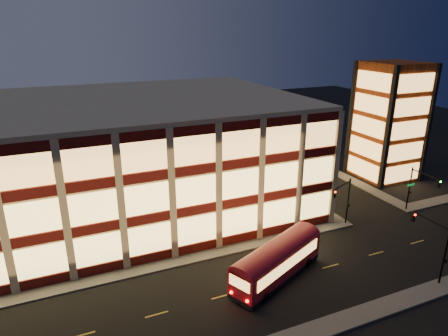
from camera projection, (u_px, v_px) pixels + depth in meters
name	position (u px, v px, depth m)	size (l,w,h in m)	color
ground	(161.00, 271.00, 39.59)	(200.00, 200.00, 0.00)	black
sidewalk_office_south	(129.00, 272.00, 39.30)	(54.00, 2.00, 0.15)	#514F4C
sidewalk_office_east	(275.00, 180.00, 62.91)	(2.00, 30.00, 0.15)	#514F4C
sidewalk_tower_south	(439.00, 201.00, 55.49)	(14.00, 2.00, 0.15)	#514F4C
sidewalk_tower_west	(332.00, 171.00, 67.05)	(2.00, 30.00, 0.15)	#514F4C
office_building	(101.00, 157.00, 50.68)	(50.45, 30.45, 14.50)	tan
stair_tower	(389.00, 122.00, 61.95)	(8.60, 8.60, 18.00)	#8C3814
traffic_signal_far	(343.00, 196.00, 46.78)	(3.79, 1.87, 6.00)	black
traffic_signal_right	(420.00, 185.00, 50.29)	(1.20, 4.37, 6.00)	black
traffic_signal_near	(433.00, 238.00, 37.53)	(0.32, 4.45, 6.00)	black
trolley_bus	(277.00, 259.00, 37.88)	(11.31, 7.18, 3.78)	maroon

